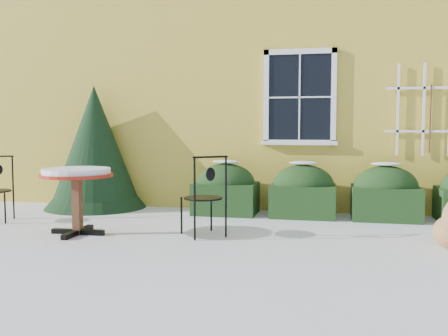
# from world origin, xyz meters

# --- Properties ---
(ground) EXTENTS (80.00, 80.00, 0.00)m
(ground) POSITION_xyz_m (0.00, 0.00, 0.00)
(ground) COLOR white
(ground) RESTS_ON ground
(house) EXTENTS (12.40, 8.40, 6.40)m
(house) POSITION_xyz_m (0.00, 7.00, 3.22)
(house) COLOR yellow
(house) RESTS_ON ground
(hedge_row) EXTENTS (4.95, 0.80, 0.91)m
(hedge_row) POSITION_xyz_m (1.65, 2.55, 0.40)
(hedge_row) COLOR black
(hedge_row) RESTS_ON ground
(evergreen_shrub) EXTENTS (1.84, 1.84, 2.22)m
(evergreen_shrub) POSITION_xyz_m (-2.77, 2.70, 0.89)
(evergreen_shrub) COLOR black
(evergreen_shrub) RESTS_ON ground
(bistro_table) EXTENTS (0.98, 0.98, 0.90)m
(bistro_table) POSITION_xyz_m (-1.93, 0.47, 0.75)
(bistro_table) COLOR black
(bistro_table) RESTS_ON ground
(patio_chair_near) EXTENTS (0.68, 0.67, 1.09)m
(patio_chair_near) POSITION_xyz_m (-0.21, 0.73, 0.54)
(patio_chair_near) COLOR black
(patio_chair_near) RESTS_ON ground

